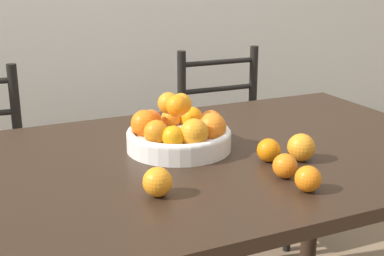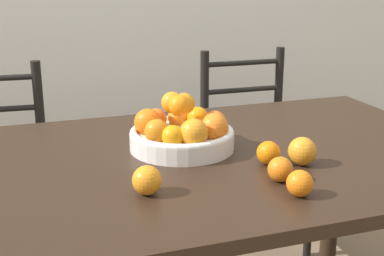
{
  "view_description": "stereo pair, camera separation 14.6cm",
  "coord_description": "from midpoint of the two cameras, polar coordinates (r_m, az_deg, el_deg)",
  "views": [
    {
      "loc": [
        -0.72,
        -1.29,
        1.29
      ],
      "look_at": [
        -0.13,
        -0.02,
        0.86
      ],
      "focal_mm": 50.0,
      "sensor_mm": 36.0,
      "label": 1
    },
    {
      "loc": [
        -0.58,
        -1.35,
        1.29
      ],
      "look_at": [
        -0.13,
        -0.02,
        0.86
      ],
      "focal_mm": 50.0,
      "sensor_mm": 36.0,
      "label": 2
    }
  ],
  "objects": [
    {
      "name": "dining_table",
      "position": [
        1.6,
        6.89,
        -6.13
      ],
      "size": [
        1.42,
        0.97,
        0.77
      ],
      "color": "black",
      "rests_on": "ground_plane"
    },
    {
      "name": "orange_loose_1",
      "position": [
        1.26,
        -1.51,
        -5.66
      ],
      "size": [
        0.07,
        0.07,
        0.07
      ],
      "color": "orange",
      "rests_on": "dining_table"
    },
    {
      "name": "chair_right",
      "position": [
        2.5,
        8.15,
        -2.57
      ],
      "size": [
        0.43,
        0.41,
        0.91
      ],
      "rotation": [
        0.0,
        0.0,
        -0.02
      ],
      "color": "black",
      "rests_on": "ground_plane"
    },
    {
      "name": "orange_loose_0",
      "position": [
        1.29,
        14.67,
        -5.8
      ],
      "size": [
        0.06,
        0.06,
        0.06
      ],
      "color": "orange",
      "rests_on": "dining_table"
    },
    {
      "name": "fruit_bowl",
      "position": [
        1.55,
        1.62,
        -0.45
      ],
      "size": [
        0.31,
        0.31,
        0.17
      ],
      "color": "white",
      "rests_on": "dining_table"
    },
    {
      "name": "orange_loose_2",
      "position": [
        1.36,
        12.47,
        -4.39
      ],
      "size": [
        0.06,
        0.06,
        0.06
      ],
      "color": "orange",
      "rests_on": "dining_table"
    },
    {
      "name": "orange_loose_4",
      "position": [
        1.48,
        14.48,
        -2.46
      ],
      "size": [
        0.08,
        0.08,
        0.08
      ],
      "color": "orange",
      "rests_on": "dining_table"
    },
    {
      "name": "orange_loose_3",
      "position": [
        1.47,
        11.01,
        -2.67
      ],
      "size": [
        0.06,
        0.06,
        0.06
      ],
      "color": "orange",
      "rests_on": "dining_table"
    }
  ]
}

